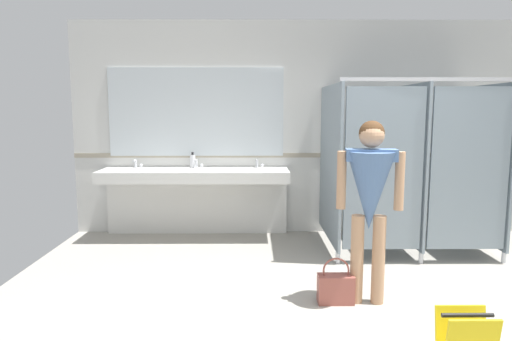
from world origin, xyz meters
TOP-DOWN VIEW (x-y plane):
  - wall_back at (0.00, 3.08)m, footprint 7.32×0.12m
  - wall_back_tile_band at (0.00, 3.01)m, footprint 7.32×0.01m
  - vanity_counter at (-2.02, 2.79)m, footprint 2.40×0.59m
  - mirror_panel at (-2.02, 3.01)m, footprint 2.30×0.02m
  - bathroom_stalls at (0.55, 2.14)m, footprint 1.87×1.34m
  - person_standing at (-0.30, 0.71)m, footprint 0.55×0.44m
  - handbag at (-0.57, 0.70)m, footprint 0.31×0.14m
  - soap_dispenser at (-2.07, 2.88)m, footprint 0.07×0.07m

SIDE VIEW (x-z plane):
  - handbag at x=-0.57m, z-range -0.07..0.34m
  - vanity_counter at x=-2.02m, z-range 0.16..1.17m
  - person_standing at x=-0.30m, z-range 0.20..1.76m
  - soap_dispenser at x=-2.07m, z-range 0.88..1.09m
  - bathroom_stalls at x=0.55m, z-range 0.05..2.03m
  - wall_back_tile_band at x=0.00m, z-range 1.02..1.08m
  - wall_back at x=0.00m, z-range 0.00..2.81m
  - mirror_panel at x=-2.02m, z-range 1.05..2.20m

